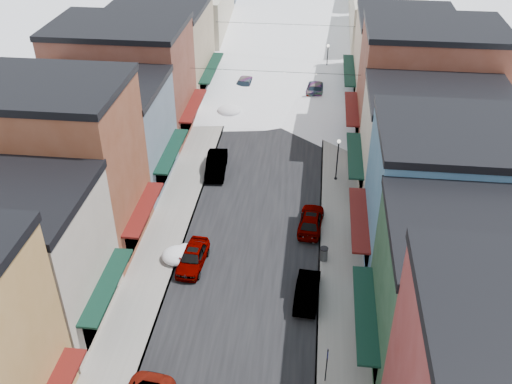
% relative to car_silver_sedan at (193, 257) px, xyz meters
% --- Properties ---
extents(road, '(10.00, 160.00, 0.01)m').
position_rel_car_silver_sedan_xyz_m(road, '(3.80, 41.45, -0.71)').
color(road, black).
rests_on(road, ground).
extents(sidewalk_left, '(3.20, 160.00, 0.15)m').
position_rel_car_silver_sedan_xyz_m(sidewalk_left, '(-2.80, 41.45, -0.64)').
color(sidewalk_left, gray).
rests_on(sidewalk_left, ground).
extents(sidewalk_right, '(3.20, 160.00, 0.15)m').
position_rel_car_silver_sedan_xyz_m(sidewalk_right, '(10.40, 41.45, -0.64)').
color(sidewalk_right, gray).
rests_on(sidewalk_right, ground).
extents(curb_left, '(0.10, 160.00, 0.15)m').
position_rel_car_silver_sedan_xyz_m(curb_left, '(-1.25, 41.45, -0.64)').
color(curb_left, slate).
rests_on(curb_left, ground).
extents(curb_right, '(0.10, 160.00, 0.15)m').
position_rel_car_silver_sedan_xyz_m(curb_right, '(8.85, 41.45, -0.64)').
color(curb_right, slate).
rests_on(curb_right, ground).
extents(bldg_l_cream, '(11.30, 8.20, 9.50)m').
position_rel_car_silver_sedan_xyz_m(bldg_l_cream, '(-9.39, -6.05, 4.04)').
color(bldg_l_cream, '#BEAD99').
rests_on(bldg_l_cream, ground).
extents(bldg_l_brick_near, '(12.30, 8.20, 12.50)m').
position_rel_car_silver_sedan_xyz_m(bldg_l_brick_near, '(-9.90, 1.95, 5.54)').
color(bldg_l_brick_near, brown).
rests_on(bldg_l_brick_near, ground).
extents(bldg_l_grayblue, '(11.30, 9.20, 9.00)m').
position_rel_car_silver_sedan_xyz_m(bldg_l_grayblue, '(-9.39, 10.45, 3.79)').
color(bldg_l_grayblue, slate).
rests_on(bldg_l_grayblue, ground).
extents(bldg_l_brick_far, '(13.30, 9.20, 11.00)m').
position_rel_car_silver_sedan_xyz_m(bldg_l_brick_far, '(-10.39, 19.45, 4.79)').
color(bldg_l_brick_far, brown).
rests_on(bldg_l_brick_far, ground).
extents(bldg_l_tan, '(11.30, 11.20, 10.00)m').
position_rel_car_silver_sedan_xyz_m(bldg_l_tan, '(-9.39, 29.45, 4.29)').
color(bldg_l_tan, tan).
rests_on(bldg_l_tan, ground).
extents(bldg_r_green, '(11.30, 9.20, 9.50)m').
position_rel_car_silver_sedan_xyz_m(bldg_r_green, '(16.99, -6.55, 4.04)').
color(bldg_r_green, '#1F4129').
rests_on(bldg_r_green, ground).
extents(bldg_r_blue, '(11.30, 9.20, 10.50)m').
position_rel_car_silver_sedan_xyz_m(bldg_r_blue, '(16.99, 2.45, 4.54)').
color(bldg_r_blue, '#3C6889').
rests_on(bldg_r_blue, ground).
extents(bldg_r_cream, '(12.30, 9.20, 9.00)m').
position_rel_car_silver_sedan_xyz_m(bldg_r_cream, '(17.49, 11.45, 3.79)').
color(bldg_r_cream, '#C3B69D').
rests_on(bldg_r_cream, ground).
extents(bldg_r_brick_far, '(13.30, 9.20, 11.50)m').
position_rel_car_silver_sedan_xyz_m(bldg_r_brick_far, '(17.99, 20.45, 5.04)').
color(bldg_r_brick_far, brown).
rests_on(bldg_r_brick_far, ground).
extents(bldg_r_tan, '(11.30, 11.20, 9.50)m').
position_rel_car_silver_sedan_xyz_m(bldg_r_tan, '(16.99, 30.45, 4.04)').
color(bldg_r_tan, tan).
rests_on(bldg_r_tan, ground).
extents(overhead_cables, '(16.40, 15.04, 0.04)m').
position_rel_car_silver_sedan_xyz_m(overhead_cables, '(3.80, 28.95, 5.49)').
color(overhead_cables, black).
rests_on(overhead_cables, ground).
extents(car_silver_sedan, '(1.98, 4.30, 1.43)m').
position_rel_car_silver_sedan_xyz_m(car_silver_sedan, '(0.00, 0.00, 0.00)').
color(car_silver_sedan, '#AEB2B7').
rests_on(car_silver_sedan, ground).
extents(car_dark_hatch, '(2.01, 4.88, 1.57)m').
position_rel_car_silver_sedan_xyz_m(car_dark_hatch, '(-0.50, 12.66, 0.07)').
color(car_dark_hatch, black).
rests_on(car_dark_hatch, ground).
extents(car_silver_wagon, '(2.90, 5.86, 1.64)m').
position_rel_car_silver_sedan_xyz_m(car_silver_wagon, '(-0.27, 30.18, 0.10)').
color(car_silver_wagon, gray).
rests_on(car_silver_wagon, ground).
extents(car_green_sedan, '(1.72, 4.31, 1.40)m').
position_rel_car_silver_sedan_xyz_m(car_green_sedan, '(8.10, -2.47, -0.02)').
color(car_green_sedan, black).
rests_on(car_green_sedan, ground).
extents(car_gray_suv, '(2.13, 4.54, 1.50)m').
position_rel_car_silver_sedan_xyz_m(car_gray_suv, '(8.10, 5.29, 0.04)').
color(car_gray_suv, gray).
rests_on(car_gray_suv, ground).
extents(car_black_sedan, '(2.47, 5.62, 1.60)m').
position_rel_car_silver_sedan_xyz_m(car_black_sedan, '(7.83, 30.68, 0.09)').
color(car_black_sedan, black).
rests_on(car_black_sedan, ground).
extents(car_lane_silver, '(2.19, 4.37, 1.43)m').
position_rel_car_silver_sedan_xyz_m(car_lane_silver, '(1.60, 32.85, -0.00)').
color(car_lane_silver, '#A2A4AA').
rests_on(car_lane_silver, ground).
extents(car_lane_white, '(3.08, 5.78, 1.54)m').
position_rel_car_silver_sedan_xyz_m(car_lane_white, '(4.59, 44.92, 0.06)').
color(car_lane_white, silver).
rests_on(car_lane_white, ground).
extents(parking_sign, '(0.07, 0.34, 2.52)m').
position_rel_car_silver_sedan_xyz_m(parking_sign, '(9.36, -9.03, 0.91)').
color(parking_sign, black).
rests_on(parking_sign, sidewalk_right).
extents(trash_can, '(0.60, 0.60, 1.02)m').
position_rel_car_silver_sedan_xyz_m(trash_can, '(9.12, 1.46, -0.04)').
color(trash_can, '#515355').
rests_on(trash_can, sidewalk_right).
extents(streetlamp_near, '(0.32, 0.32, 3.86)m').
position_rel_car_silver_sedan_xyz_m(streetlamp_near, '(10.05, 12.44, 1.87)').
color(streetlamp_near, black).
rests_on(streetlamp_near, sidewalk_right).
extents(streetlamp_far, '(0.35, 0.35, 4.20)m').
position_rel_car_silver_sedan_xyz_m(streetlamp_far, '(9.00, 35.38, 2.08)').
color(streetlamp_far, black).
rests_on(streetlamp_far, sidewalk_right).
extents(snow_pile_mid, '(2.41, 2.68, 1.02)m').
position_rel_car_silver_sedan_xyz_m(snow_pile_mid, '(-1.08, 0.39, -0.23)').
color(snow_pile_mid, white).
rests_on(snow_pile_mid, ground).
extents(snow_pile_far, '(2.59, 2.80, 1.10)m').
position_rel_car_silver_sedan_xyz_m(snow_pile_far, '(-1.08, 24.36, -0.19)').
color(snow_pile_far, white).
rests_on(snow_pile_far, ground).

